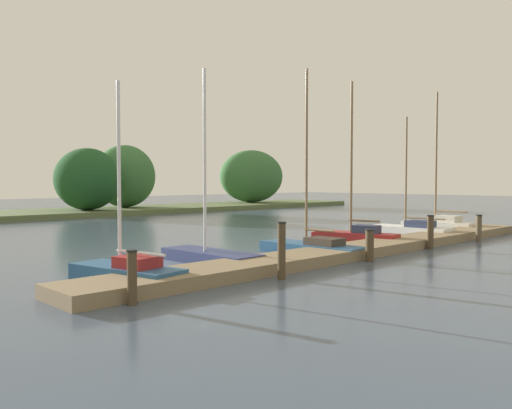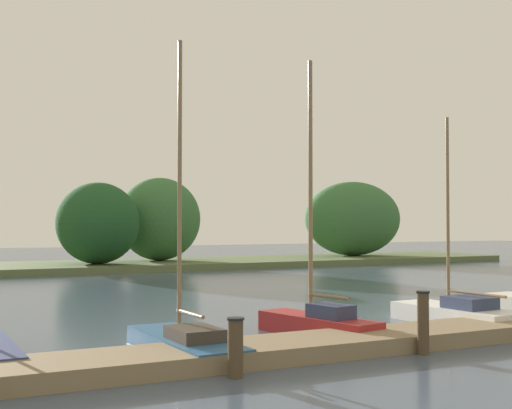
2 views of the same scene
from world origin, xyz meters
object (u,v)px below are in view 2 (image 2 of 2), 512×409
sailboat_2 (183,340)px  sailboat_4 (454,312)px  sailboat_3 (315,319)px  mooring_piling_2 (235,347)px  mooring_piling_3 (423,323)px

sailboat_2 → sailboat_4: 8.08m
sailboat_3 → sailboat_4: (4.38, -0.04, -0.09)m
sailboat_2 → mooring_piling_2: sailboat_2 is taller
mooring_piling_2 → sailboat_2: bearing=91.4°
sailboat_2 → mooring_piling_3: sailboat_2 is taller
sailboat_2 → sailboat_4: size_ratio=1.17×
mooring_piling_2 → mooring_piling_3: 4.38m
sailboat_2 → sailboat_3: sailboat_3 is taller
sailboat_3 → sailboat_4: 4.39m
sailboat_2 → sailboat_3: size_ratio=0.98×
sailboat_4 → mooring_piling_3: 4.68m
sailboat_3 → mooring_piling_2: (-3.61, -3.12, 0.12)m
sailboat_2 → sailboat_3: bearing=-81.5°
sailboat_3 → sailboat_4: size_ratio=1.19×
sailboat_4 → mooring_piling_3: bearing=126.6°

